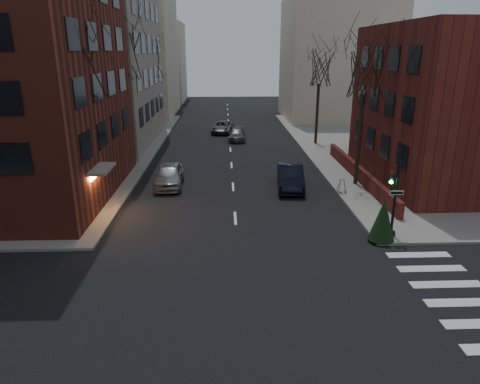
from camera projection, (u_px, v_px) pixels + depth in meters
name	position (u px, v px, depth m)	size (l,w,h in m)	color
ground	(245.00, 361.00, 13.42)	(160.00, 160.00, 0.00)	black
building_right_brick	(465.00, 106.00, 30.27)	(12.00, 14.00, 11.00)	#5D211A
low_wall_right	(358.00, 173.00, 31.55)	(0.35, 16.00, 1.00)	#5D211A
building_distant_la	(124.00, 52.00, 62.19)	(14.00, 16.00, 18.00)	beige
building_distant_ra	(337.00, 60.00, 58.82)	(14.00, 14.00, 16.00)	beige
building_distant_lb	(156.00, 63.00, 79.01)	(10.00, 12.00, 14.00)	beige
traffic_signal	(393.00, 203.00, 21.62)	(0.76, 0.44, 4.00)	black
tree_left_a	(75.00, 65.00, 23.71)	(4.18, 4.18, 10.26)	#2D231C
tree_left_b	(123.00, 55.00, 34.95)	(4.40, 4.40, 10.80)	#2D231C
tree_left_c	(151.00, 61.00, 48.50)	(3.96, 3.96, 9.72)	#2D231C
tree_right_a	(365.00, 70.00, 28.26)	(3.96, 3.96, 9.72)	#2D231C
tree_right_b	(320.00, 68.00, 41.67)	(3.74, 3.74, 9.18)	#2D231C
streetlamp_near	(124.00, 119.00, 32.65)	(0.36, 0.36, 6.28)	black
streetlamp_far	(161.00, 94.00, 51.61)	(0.36, 0.36, 6.28)	black
parked_sedan	(290.00, 177.00, 29.89)	(1.73, 4.98, 1.64)	black
car_lane_silver	(169.00, 175.00, 30.41)	(1.93, 4.79, 1.63)	gray
car_lane_gray	(237.00, 134.00, 45.97)	(1.78, 4.37, 1.27)	#3B3B40
car_lane_far	(222.00, 127.00, 50.16)	(2.21, 4.80, 1.33)	#45454A
sandwich_board	(342.00, 185.00, 28.73)	(0.42, 0.59, 0.95)	silver
evergreen_shrub	(383.00, 219.00, 21.35)	(1.30, 1.30, 2.16)	black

